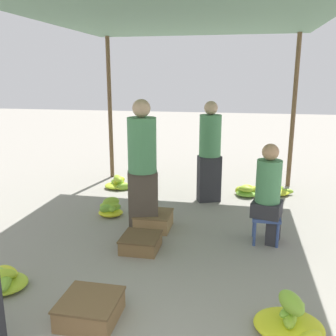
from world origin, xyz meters
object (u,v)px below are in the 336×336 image
(banana_pile_right_1, at_px, (246,190))
(crate_near, at_px, (90,309))
(stool, at_px, (266,220))
(crate_mid, at_px, (141,243))
(shopper_walking_far, at_px, (210,151))
(banana_pile_right_2, at_px, (277,190))
(vendor_seated, at_px, (269,193))
(banana_pile_left_2, at_px, (110,208))
(banana_pile_right_0, at_px, (291,321))
(shopper_walking_mid, at_px, (142,165))
(crate_far, at_px, (154,220))
(banana_pile_left_0, at_px, (2,280))
(banana_pile_left_1, at_px, (118,183))

(banana_pile_right_1, relative_size, crate_near, 0.93)
(stool, distance_m, crate_mid, 1.57)
(crate_mid, xyz_separation_m, shopper_walking_far, (0.63, 1.96, 0.77))
(banana_pile_right_2, bearing_deg, vendor_seated, -98.16)
(banana_pile_left_2, relative_size, banana_pile_right_1, 0.82)
(banana_pile_right_0, relative_size, shopper_walking_mid, 0.32)
(crate_near, relative_size, crate_far, 1.03)
(crate_near, xyz_separation_m, crate_far, (0.07, 2.03, 0.01))
(banana_pile_right_0, distance_m, shopper_walking_mid, 2.60)
(banana_pile_left_2, distance_m, crate_mid, 1.24)
(crate_near, relative_size, shopper_walking_far, 0.30)
(banana_pile_left_2, height_order, crate_mid, banana_pile_left_2)
(banana_pile_left_0, xyz_separation_m, shopper_walking_mid, (0.99, 1.66, 0.82))
(crate_mid, bearing_deg, banana_pile_left_0, -136.01)
(banana_pile_left_0, height_order, crate_mid, banana_pile_left_0)
(crate_mid, bearing_deg, shopper_walking_far, 72.09)
(crate_near, bearing_deg, vendor_seated, 50.26)
(crate_far, relative_size, shopper_walking_far, 0.29)
(banana_pile_right_2, bearing_deg, banana_pile_right_1, -161.44)
(banana_pile_left_2, relative_size, shopper_walking_far, 0.23)
(banana_pile_right_2, distance_m, crate_far, 2.58)
(banana_pile_left_0, distance_m, banana_pile_right_0, 2.71)
(vendor_seated, relative_size, shopper_walking_far, 0.76)
(banana_pile_left_0, distance_m, crate_far, 2.07)
(crate_mid, relative_size, shopper_walking_mid, 0.26)
(banana_pile_left_0, bearing_deg, stool, 31.48)
(vendor_seated, relative_size, banana_pile_left_0, 2.48)
(banana_pile_left_2, height_order, banana_pile_right_1, banana_pile_left_2)
(crate_far, bearing_deg, shopper_walking_mid, -146.44)
(stool, bearing_deg, banana_pile_right_2, 81.40)
(banana_pile_left_1, height_order, banana_pile_right_1, banana_pile_left_1)
(banana_pile_left_2, xyz_separation_m, crate_far, (0.74, -0.34, -0.01))
(banana_pile_left_1, distance_m, shopper_walking_mid, 2.18)
(crate_near, xyz_separation_m, shopper_walking_mid, (-0.05, 1.95, 0.81))
(banana_pile_left_0, relative_size, shopper_walking_far, 0.31)
(crate_near, bearing_deg, banana_pile_left_2, 105.74)
(banana_pile_right_2, bearing_deg, banana_pile_right_0, -92.90)
(banana_pile_left_2, distance_m, banana_pile_right_2, 2.95)
(banana_pile_right_0, height_order, banana_pile_right_1, banana_pile_right_0)
(banana_pile_right_0, height_order, banana_pile_right_2, banana_pile_right_0)
(stool, distance_m, shopper_walking_mid, 1.71)
(banana_pile_left_1, xyz_separation_m, banana_pile_right_1, (2.33, 0.00, 0.01))
(banana_pile_right_1, xyz_separation_m, shopper_walking_mid, (-1.37, -1.78, 0.81))
(crate_far, bearing_deg, crate_mid, -90.10)
(banana_pile_right_1, distance_m, shopper_walking_mid, 2.39)
(banana_pile_left_2, xyz_separation_m, banana_pile_right_2, (2.52, 1.53, -0.04))
(vendor_seated, relative_size, shopper_walking_mid, 0.72)
(stool, xyz_separation_m, crate_near, (-1.54, -1.87, -0.19))
(crate_mid, bearing_deg, banana_pile_left_1, 114.62)
(stool, height_order, banana_pile_left_0, stool)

